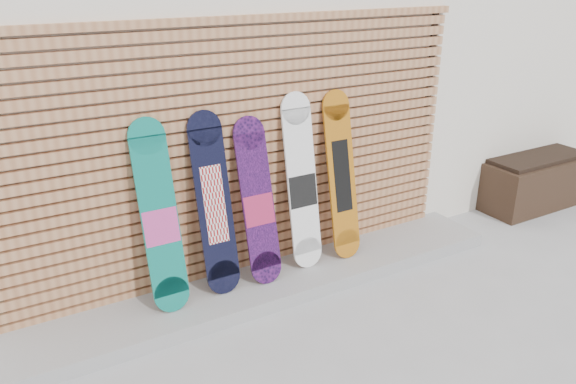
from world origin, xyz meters
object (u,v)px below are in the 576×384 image
Objects in this scene: snowboard_1 at (214,205)px; snowboard_4 at (342,176)px; snowboard_3 at (302,184)px; snowboard_2 at (258,203)px; planter_box at (535,181)px; snowboard_0 at (160,218)px.

snowboard_4 reaches higher than snowboard_1.
snowboard_2 is at bearing -175.96° from snowboard_3.
snowboard_3 is at bearing 177.91° from snowboard_4.
snowboard_1 is 0.39m from snowboard_2.
snowboard_3 reaches higher than snowboard_1.
planter_box is 0.91× the size of snowboard_1.
planter_box is at bearing -0.41° from snowboard_3.
snowboard_0 is 0.98× the size of snowboard_4.
snowboard_2 is (0.38, -0.02, -0.06)m from snowboard_1.
snowboard_1 is 0.83m from snowboard_3.
snowboard_3 is at bearing 0.74° from snowboard_1.
snowboard_3 is 0.41m from snowboard_4.
snowboard_1 is at bearing 179.83° from planter_box.
snowboard_2 is 0.86m from snowboard_4.
snowboard_3 is at bearing 4.04° from snowboard_2.
planter_box is at bearing 0.14° from snowboard_2.
planter_box is 0.88× the size of snowboard_3.
snowboard_1 is (0.46, 0.02, 0.01)m from snowboard_0.
snowboard_2 is at bearing -178.88° from snowboard_4.
snowboard_1 is 0.96× the size of snowboard_3.
snowboard_4 is (0.41, -0.01, -0.00)m from snowboard_3.
snowboard_4 is at bearing -0.20° from snowboard_1.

